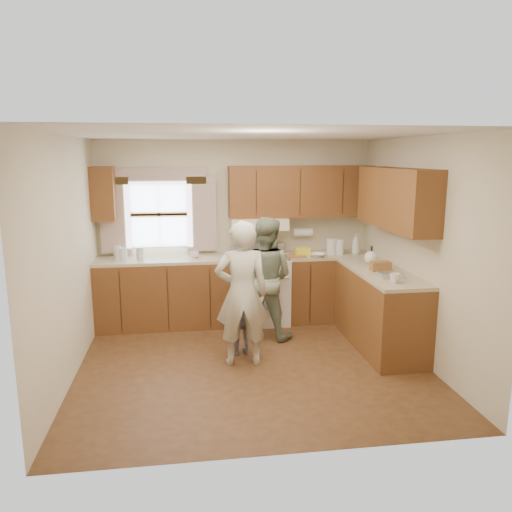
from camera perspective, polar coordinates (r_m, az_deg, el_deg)
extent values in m
plane|color=#452915|center=(5.71, -0.43, -12.21)|extent=(3.80, 3.80, 0.00)
plane|color=white|center=(5.24, -0.47, 13.72)|extent=(3.80, 3.80, 0.00)
plane|color=beige|center=(7.05, -2.37, 2.93)|extent=(3.80, 0.00, 3.80)
plane|color=beige|center=(3.66, 3.26, -5.13)|extent=(3.80, 0.00, 3.80)
plane|color=beige|center=(5.42, -20.77, -0.39)|extent=(0.00, 3.50, 3.50)
plane|color=beige|center=(5.90, 18.17, 0.68)|extent=(0.00, 3.50, 3.50)
cube|color=#40230D|center=(6.89, -10.29, -4.25)|extent=(1.82, 0.60, 0.90)
cube|color=#40230D|center=(7.17, 8.26, -3.57)|extent=(1.22, 0.60, 0.90)
cube|color=#482410|center=(6.25, 13.92, -6.05)|extent=(0.60, 1.65, 0.90)
cube|color=#C1B191|center=(6.78, -10.43, -0.42)|extent=(1.82, 0.60, 0.04)
cube|color=#C1B191|center=(7.06, 8.37, 0.12)|extent=(1.22, 0.60, 0.04)
cube|color=#C1B191|center=(6.13, 14.13, -1.85)|extent=(0.60, 1.65, 0.04)
cube|color=#40230D|center=(6.98, 5.17, 7.35)|extent=(2.00, 0.33, 0.70)
cube|color=#482410|center=(6.87, -17.05, 6.84)|extent=(0.30, 0.33, 0.70)
cube|color=#482410|center=(6.05, 15.73, 6.35)|extent=(0.33, 1.65, 0.70)
cube|color=beige|center=(6.84, 0.32, 3.74)|extent=(0.76, 0.45, 0.15)
cube|color=silver|center=(6.97, -11.02, 4.71)|extent=(0.90, 0.03, 0.90)
cube|color=gold|center=(6.97, -15.81, 4.49)|extent=(0.40, 0.05, 1.02)
cube|color=gold|center=(6.92, -6.22, 4.80)|extent=(0.40, 0.05, 1.02)
cube|color=gold|center=(6.88, -11.20, 8.96)|extent=(1.30, 0.05, 0.22)
cylinder|color=white|center=(7.11, 5.36, 2.73)|extent=(0.27, 0.12, 0.12)
imported|color=silver|center=(6.74, -7.03, 0.17)|extent=(0.13, 0.13, 0.09)
imported|color=silver|center=(7.07, 11.35, 1.39)|extent=(0.14, 0.14, 0.29)
imported|color=silver|center=(6.79, 7.05, 0.10)|extent=(0.28, 0.28, 0.05)
imported|color=silver|center=(5.58, 15.58, -2.46)|extent=(0.15, 0.15, 0.10)
cylinder|color=silver|center=(6.83, -15.55, 0.38)|extent=(0.10, 0.10, 0.18)
cylinder|color=silver|center=(6.81, -14.96, 0.26)|extent=(0.11, 0.11, 0.15)
cube|color=olive|center=(6.77, 4.58, -0.02)|extent=(0.26, 0.20, 0.02)
cube|color=yellow|center=(6.85, 5.34, 0.48)|extent=(0.20, 0.14, 0.11)
cylinder|color=silver|center=(7.01, 8.63, 1.09)|extent=(0.14, 0.14, 0.22)
cylinder|color=silver|center=(7.00, 9.59, 1.04)|extent=(0.11, 0.11, 0.22)
sphere|color=silver|center=(6.43, 13.04, -0.20)|extent=(0.18, 0.18, 0.18)
cube|color=olive|center=(6.13, 14.04, -1.13)|extent=(0.24, 0.13, 0.11)
cube|color=silver|center=(5.82, 15.02, -2.10)|extent=(0.25, 0.17, 0.06)
cylinder|color=silver|center=(6.75, -13.10, 0.30)|extent=(0.10, 0.10, 0.16)
cube|color=silver|center=(6.94, 0.43, -3.95)|extent=(0.76, 0.64, 0.90)
cube|color=#B7B7BC|center=(7.07, 0.12, 0.83)|extent=(0.76, 0.10, 0.16)
cylinder|color=#B7B7BC|center=(6.57, 0.85, -2.58)|extent=(0.68, 0.03, 0.03)
cube|color=#4766A7|center=(6.62, 1.30, -4.46)|extent=(0.22, 0.02, 0.42)
cylinder|color=black|center=(6.93, -1.19, -0.11)|extent=(0.18, 0.18, 0.01)
cylinder|color=black|center=(6.98, 1.75, -0.03)|extent=(0.18, 0.18, 0.01)
cylinder|color=black|center=(6.68, -0.93, -0.54)|extent=(0.18, 0.18, 0.01)
cylinder|color=black|center=(6.74, 2.11, -0.45)|extent=(0.18, 0.18, 0.01)
imported|color=beige|center=(5.46, -1.63, -4.33)|extent=(0.60, 0.40, 1.62)
imported|color=#254125|center=(6.30, 1.00, -2.51)|extent=(0.94, 0.87, 1.55)
imported|color=gray|center=(5.84, -1.63, -7.43)|extent=(0.49, 0.25, 0.81)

